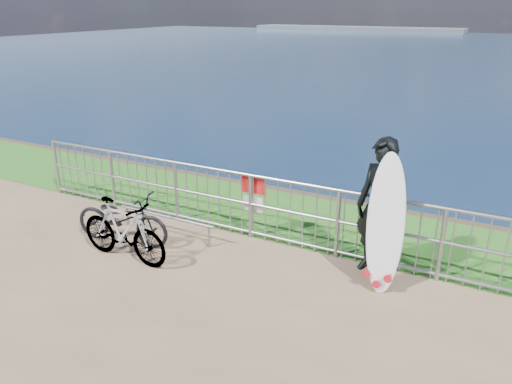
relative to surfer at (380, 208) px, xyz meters
The scene contains 8 objects.
grass_strip 2.30m from the surfer, 142.64° to the left, with size 120.00×120.00×0.00m, color #24641B.
seascape 153.03m from the surfer, 107.27° to the left, with size 260.00×260.00×5.00m.
railing 1.70m from the surfer, behind, with size 10.06×0.10×1.13m.
surfer is the anchor object (origin of this frame).
surfboard 0.44m from the surfer, 65.52° to the right, with size 0.60×0.56×1.91m.
bicycle_near 4.06m from the surfer, 165.77° to the right, with size 0.57×1.64×0.86m, color black.
bicycle_far 3.79m from the surfer, 157.76° to the right, with size 0.46×1.62×0.97m, color black.
bike_rack 3.51m from the surfer, behind, with size 1.89×0.05×0.39m.
Camera 1 is at (3.12, -5.06, 3.67)m, focal length 35.00 mm.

